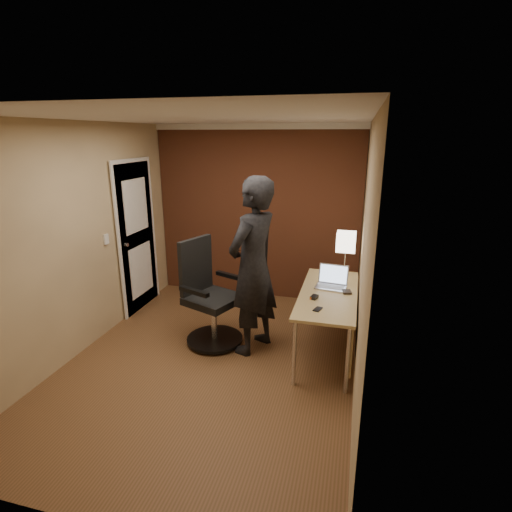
# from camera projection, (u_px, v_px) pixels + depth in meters

# --- Properties ---
(room) EXTENTS (4.00, 4.00, 4.00)m
(room) POSITION_uv_depth(u_px,v_px,m) (230.00, 210.00, 5.45)
(room) COLOR brown
(room) RESTS_ON ground
(desk) EXTENTS (0.60, 1.50, 0.73)m
(desk) POSITION_uv_depth(u_px,v_px,m) (335.00, 304.00, 4.31)
(desk) COLOR tan
(desk) RESTS_ON ground
(desk_lamp) EXTENTS (0.22, 0.22, 0.54)m
(desk_lamp) POSITION_uv_depth(u_px,v_px,m) (346.00, 242.00, 4.67)
(desk_lamp) COLOR silver
(desk_lamp) RESTS_ON desk
(laptop) EXTENTS (0.36, 0.30, 0.23)m
(laptop) POSITION_uv_depth(u_px,v_px,m) (332.00, 281.00, 4.44)
(laptop) COLOR silver
(laptop) RESTS_ON desk
(mouse) EXTENTS (0.08, 0.11, 0.03)m
(mouse) POSITION_uv_depth(u_px,v_px,m) (314.00, 297.00, 4.12)
(mouse) COLOR black
(mouse) RESTS_ON desk
(phone) EXTENTS (0.09, 0.13, 0.01)m
(phone) POSITION_uv_depth(u_px,v_px,m) (318.00, 309.00, 3.86)
(phone) COLOR black
(phone) RESTS_ON desk
(wallet) EXTENTS (0.11, 0.13, 0.02)m
(wallet) POSITION_uv_depth(u_px,v_px,m) (347.00, 292.00, 4.27)
(wallet) COLOR black
(wallet) RESTS_ON desk
(office_chair) EXTENTS (0.70, 0.77, 1.20)m
(office_chair) POSITION_uv_depth(u_px,v_px,m) (209.00, 299.00, 4.61)
(office_chair) COLOR black
(office_chair) RESTS_ON ground
(person) EXTENTS (0.70, 0.84, 1.96)m
(person) POSITION_uv_depth(u_px,v_px,m) (253.00, 267.00, 4.32)
(person) COLOR black
(person) RESTS_ON ground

